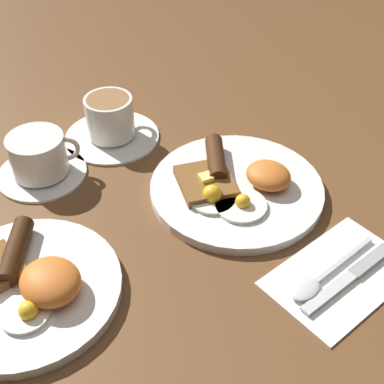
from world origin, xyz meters
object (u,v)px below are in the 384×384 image
(teacup_near, at_px, (111,122))
(spoon, at_px, (314,282))
(breakfast_plate_far, at_px, (27,285))
(knife, at_px, (353,274))
(breakfast_plate_near, at_px, (236,186))
(teacup_far, at_px, (39,158))

(teacup_near, xyz_separation_m, spoon, (-0.46, 0.00, -0.02))
(breakfast_plate_far, bearing_deg, knife, -128.36)
(breakfast_plate_far, xyz_separation_m, spoon, (-0.24, -0.28, -0.01))
(breakfast_plate_near, relative_size, breakfast_plate_far, 1.09)
(teacup_near, relative_size, spoon, 1.02)
(teacup_far, distance_m, spoon, 0.47)
(knife, bearing_deg, spoon, -23.47)
(breakfast_plate_near, bearing_deg, knife, 178.27)
(breakfast_plate_near, xyz_separation_m, knife, (-0.23, 0.01, -0.01))
(breakfast_plate_far, relative_size, teacup_near, 1.48)
(breakfast_plate_far, bearing_deg, spoon, -130.26)
(breakfast_plate_near, xyz_separation_m, breakfast_plate_far, (0.04, 0.34, 0.00))
(breakfast_plate_near, bearing_deg, breakfast_plate_far, 83.63)
(knife, xyz_separation_m, spoon, (0.03, 0.05, 0.00))
(breakfast_plate_near, bearing_deg, teacup_far, 40.08)
(breakfast_plate_near, relative_size, knife, 1.56)
(teacup_near, relative_size, teacup_far, 1.15)
(teacup_near, height_order, teacup_far, teacup_near)
(teacup_far, relative_size, knife, 0.84)
(breakfast_plate_near, bearing_deg, teacup_near, 12.83)
(breakfast_plate_near, height_order, teacup_near, teacup_near)
(teacup_near, distance_m, spoon, 0.46)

